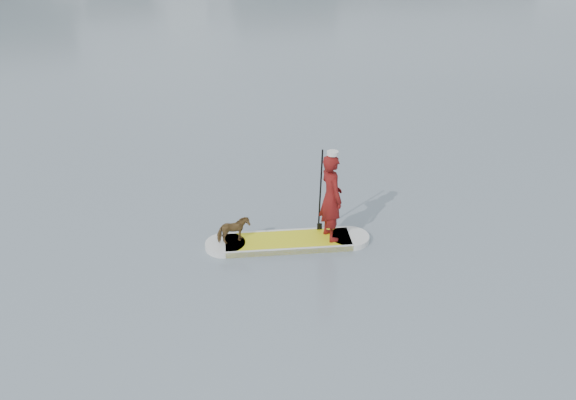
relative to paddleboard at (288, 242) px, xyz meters
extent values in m
plane|color=slate|center=(-3.13, 0.79, -0.06)|extent=(140.00, 140.00, 0.00)
cube|color=yellow|center=(0.00, 0.00, 0.00)|extent=(2.60, 1.19, 0.12)
cylinder|color=silver|center=(-1.23, 0.20, 0.00)|extent=(0.80, 0.80, 0.12)
cylinder|color=silver|center=(1.23, -0.20, 0.00)|extent=(0.80, 0.80, 0.12)
cube|color=silver|center=(0.06, 0.37, 0.00)|extent=(2.48, 0.46, 0.12)
cube|color=silver|center=(-0.06, -0.37, 0.00)|extent=(2.48, 0.46, 0.12)
imported|color=maroon|center=(0.83, -0.14, 0.95)|extent=(0.50, 0.70, 1.79)
cylinder|color=silver|center=(0.83, -0.14, 1.88)|extent=(0.22, 0.22, 0.07)
imported|color=brown|center=(-1.06, 0.17, 0.33)|extent=(0.67, 0.39, 0.54)
cylinder|color=black|center=(0.72, 0.20, 0.94)|extent=(0.08, 0.30, 1.89)
cube|color=black|center=(0.72, 0.20, 0.04)|extent=(0.10, 0.04, 0.32)
camera|label=1|loc=(-2.93, -10.59, 6.64)|focal=40.00mm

